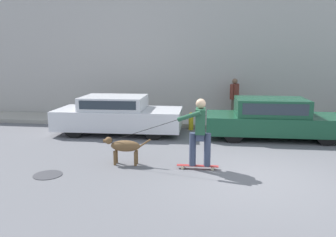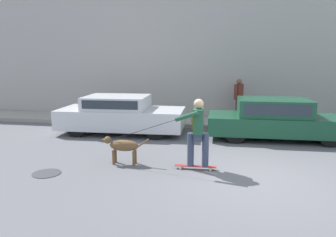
{
  "view_description": "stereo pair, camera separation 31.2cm",
  "coord_description": "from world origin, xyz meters",
  "px_view_note": "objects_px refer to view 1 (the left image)",
  "views": [
    {
      "loc": [
        -0.92,
        -6.94,
        2.57
      ],
      "look_at": [
        -2.13,
        1.67,
        0.95
      ],
      "focal_mm": 35.0,
      "sensor_mm": 36.0,
      "label": 1
    },
    {
      "loc": [
        -0.61,
        -6.89,
        2.57
      ],
      "look_at": [
        -2.13,
        1.67,
        0.95
      ],
      "focal_mm": 35.0,
      "sensor_mm": 36.0,
      "label": 2
    }
  ],
  "objects_px": {
    "skateboarder": "(200,130)",
    "parked_car_1": "(274,119)",
    "fire_hydrant": "(191,121)",
    "dog": "(124,147)",
    "pedestrian_with_bag": "(234,97)",
    "parked_car_0": "(118,115)"
  },
  "relations": [
    {
      "from": "dog",
      "to": "pedestrian_with_bag",
      "type": "xyz_separation_m",
      "value": [
        2.93,
        5.62,
        0.59
      ]
    },
    {
      "from": "skateboarder",
      "to": "parked_car_1",
      "type": "bearing_deg",
      "value": -125.0
    },
    {
      "from": "pedestrian_with_bag",
      "to": "skateboarder",
      "type": "bearing_deg",
      "value": -76.99
    },
    {
      "from": "parked_car_0",
      "to": "pedestrian_with_bag",
      "type": "bearing_deg",
      "value": 28.28
    },
    {
      "from": "parked_car_0",
      "to": "parked_car_1",
      "type": "xyz_separation_m",
      "value": [
        5.16,
        0.0,
        -0.0
      ]
    },
    {
      "from": "parked_car_1",
      "to": "fire_hydrant",
      "type": "distance_m",
      "value": 2.86
    },
    {
      "from": "skateboarder",
      "to": "fire_hydrant",
      "type": "height_order",
      "value": "skateboarder"
    },
    {
      "from": "fire_hydrant",
      "to": "dog",
      "type": "bearing_deg",
      "value": -108.09
    },
    {
      "from": "dog",
      "to": "pedestrian_with_bag",
      "type": "distance_m",
      "value": 6.37
    },
    {
      "from": "pedestrian_with_bag",
      "to": "dog",
      "type": "bearing_deg",
      "value": -93.55
    },
    {
      "from": "parked_car_0",
      "to": "parked_car_1",
      "type": "distance_m",
      "value": 5.16
    },
    {
      "from": "dog",
      "to": "fire_hydrant",
      "type": "height_order",
      "value": "dog"
    },
    {
      "from": "dog",
      "to": "fire_hydrant",
      "type": "xyz_separation_m",
      "value": [
        1.34,
        4.09,
        -0.11
      ]
    },
    {
      "from": "parked_car_0",
      "to": "dog",
      "type": "distance_m",
      "value": 3.44
    },
    {
      "from": "dog",
      "to": "skateboarder",
      "type": "bearing_deg",
      "value": 175.29
    },
    {
      "from": "parked_car_0",
      "to": "fire_hydrant",
      "type": "bearing_deg",
      "value": 16.87
    },
    {
      "from": "pedestrian_with_bag",
      "to": "fire_hydrant",
      "type": "relative_size",
      "value": 2.53
    },
    {
      "from": "parked_car_0",
      "to": "skateboarder",
      "type": "distance_m",
      "value": 4.45
    },
    {
      "from": "parked_car_1",
      "to": "pedestrian_with_bag",
      "type": "bearing_deg",
      "value": 114.16
    },
    {
      "from": "parked_car_0",
      "to": "parked_car_1",
      "type": "bearing_deg",
      "value": -2.16
    },
    {
      "from": "parked_car_0",
      "to": "pedestrian_with_bag",
      "type": "distance_m",
      "value": 4.7
    },
    {
      "from": "dog",
      "to": "pedestrian_with_bag",
      "type": "relative_size",
      "value": 0.72
    }
  ]
}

